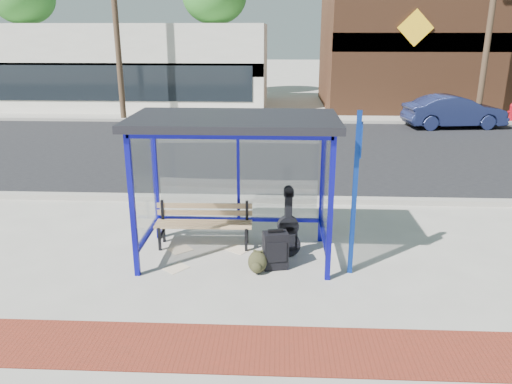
{
  "coord_description": "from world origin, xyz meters",
  "views": [
    {
      "loc": [
        0.71,
        -7.8,
        3.72
      ],
      "look_at": [
        0.34,
        0.2,
        1.11
      ],
      "focal_mm": 35.0,
      "sensor_mm": 36.0,
      "label": 1
    }
  ],
  "objects_px": {
    "fire_hydrant": "(512,112)",
    "guitar_bag": "(288,233)",
    "parked_car": "(454,112)",
    "suitcase": "(275,250)",
    "bench": "(204,221)",
    "backpack": "(257,263)"
  },
  "relations": [
    {
      "from": "backpack",
      "to": "parked_car",
      "type": "xyz_separation_m",
      "value": [
        7.24,
        12.86,
        0.46
      ]
    },
    {
      "from": "guitar_bag",
      "to": "backpack",
      "type": "distance_m",
      "value": 0.85
    },
    {
      "from": "fire_hydrant",
      "to": "guitar_bag",
      "type": "bearing_deg",
      "value": -125.35
    },
    {
      "from": "guitar_bag",
      "to": "bench",
      "type": "bearing_deg",
      "value": 155.31
    },
    {
      "from": "backpack",
      "to": "fire_hydrant",
      "type": "bearing_deg",
      "value": 60.09
    },
    {
      "from": "bench",
      "to": "backpack",
      "type": "xyz_separation_m",
      "value": [
        1.0,
        -1.04,
        -0.28
      ]
    },
    {
      "from": "bench",
      "to": "suitcase",
      "type": "distance_m",
      "value": 1.56
    },
    {
      "from": "suitcase",
      "to": "parked_car",
      "type": "relative_size",
      "value": 0.18
    },
    {
      "from": "guitar_bag",
      "to": "parked_car",
      "type": "relative_size",
      "value": 0.31
    },
    {
      "from": "suitcase",
      "to": "backpack",
      "type": "relative_size",
      "value": 1.86
    },
    {
      "from": "fire_hydrant",
      "to": "backpack",
      "type": "bearing_deg",
      "value": -125.44
    },
    {
      "from": "fire_hydrant",
      "to": "bench",
      "type": "bearing_deg",
      "value": -130.17
    },
    {
      "from": "suitcase",
      "to": "backpack",
      "type": "height_order",
      "value": "suitcase"
    },
    {
      "from": "suitcase",
      "to": "fire_hydrant",
      "type": "distance_m",
      "value": 17.07
    },
    {
      "from": "guitar_bag",
      "to": "parked_car",
      "type": "xyz_separation_m",
      "value": [
        6.75,
        12.21,
        0.21
      ]
    },
    {
      "from": "bench",
      "to": "fire_hydrant",
      "type": "bearing_deg",
      "value": 48.68
    },
    {
      "from": "bench",
      "to": "parked_car",
      "type": "height_order",
      "value": "parked_car"
    },
    {
      "from": "guitar_bag",
      "to": "suitcase",
      "type": "relative_size",
      "value": 1.74
    },
    {
      "from": "backpack",
      "to": "fire_hydrant",
      "type": "height_order",
      "value": "fire_hydrant"
    },
    {
      "from": "guitar_bag",
      "to": "fire_hydrant",
      "type": "bearing_deg",
      "value": 44.66
    },
    {
      "from": "suitcase",
      "to": "backpack",
      "type": "distance_m",
      "value": 0.36
    },
    {
      "from": "parked_car",
      "to": "suitcase",
      "type": "bearing_deg",
      "value": 144.21
    }
  ]
}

